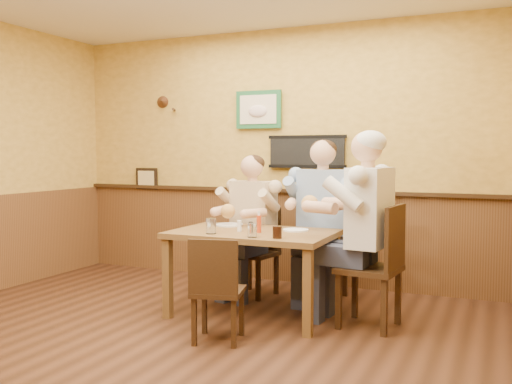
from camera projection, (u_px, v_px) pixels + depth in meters
room at (176, 119)px, 4.15m from camera, size 5.02×5.03×2.81m
dining_table at (253, 241)px, 5.02m from camera, size 1.40×0.90×0.75m
chair_back_left at (254, 251)px, 5.74m from camera, size 0.48×0.48×0.89m
chair_back_right at (323, 249)px, 5.59m from camera, size 0.47×0.47×0.98m
chair_right_end at (369, 266)px, 4.69m from camera, size 0.52×0.52×1.02m
chair_near_side at (218, 289)px, 4.35m from camera, size 0.45×0.45×0.81m
diner_tan_shirt at (254, 233)px, 5.73m from camera, size 0.68×0.68×1.27m
diner_blue_polo at (323, 228)px, 5.58m from camera, size 0.67×0.67×1.40m
diner_white_elder at (370, 240)px, 4.68m from camera, size 0.74×0.74×1.45m
water_glass_left at (211, 226)px, 4.85m from camera, size 0.11×0.11×0.13m
water_glass_mid at (252, 230)px, 4.65m from camera, size 0.09×0.09×0.12m
cola_tumbler at (277, 232)px, 4.59m from camera, size 0.09×0.09×0.10m
hot_sauce_bottle at (259, 223)px, 4.91m from camera, size 0.05×0.05×0.17m
salt_shaker at (239, 226)px, 4.99m from camera, size 0.04×0.04×0.10m
pepper_shaker at (251, 227)px, 4.96m from camera, size 0.04×0.04×0.09m
plate_far_left at (229, 225)px, 5.38m from camera, size 0.31×0.31×0.02m
plate_far_right at (296, 230)px, 5.04m from camera, size 0.27×0.27×0.01m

